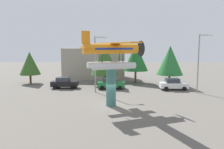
{
  "coord_description": "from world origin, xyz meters",
  "views": [
    {
      "loc": [
        0.11,
        -24.2,
        6.6
      ],
      "look_at": [
        0.0,
        3.0,
        3.15
      ],
      "focal_mm": 35.55,
      "sensor_mm": 36.0,
      "label": 1
    }
  ],
  "objects_px": {
    "streetlight_secondary": "(201,59)",
    "storefront_building": "(95,63)",
    "floatplane_monument": "(113,53)",
    "tree_center_back": "(137,57)",
    "car_near_black": "(65,83)",
    "car_mid_green": "(111,83)",
    "display_pedestal": "(112,87)",
    "tree_west": "(31,63)",
    "tree_east": "(105,59)",
    "car_far_white": "(174,84)",
    "streetlight_primary": "(97,60)",
    "tree_far_east": "(171,60)"
  },
  "relations": [
    {
      "from": "car_near_black",
      "to": "car_far_white",
      "type": "height_order",
      "value": "same"
    },
    {
      "from": "car_far_white",
      "to": "streetlight_primary",
      "type": "relative_size",
      "value": 0.52
    },
    {
      "from": "car_near_black",
      "to": "streetlight_secondary",
      "type": "relative_size",
      "value": 0.51
    },
    {
      "from": "tree_west",
      "to": "car_mid_green",
      "type": "bearing_deg",
      "value": -19.23
    },
    {
      "from": "car_far_white",
      "to": "tree_center_back",
      "type": "xyz_separation_m",
      "value": [
        -5.12,
        6.53,
        3.83
      ]
    },
    {
      "from": "car_near_black",
      "to": "streetlight_secondary",
      "type": "distance_m",
      "value": 20.64
    },
    {
      "from": "storefront_building",
      "to": "tree_east",
      "type": "distance_m",
      "value": 9.29
    },
    {
      "from": "floatplane_monument",
      "to": "car_mid_green",
      "type": "height_order",
      "value": "floatplane_monument"
    },
    {
      "from": "display_pedestal",
      "to": "floatplane_monument",
      "type": "xyz_separation_m",
      "value": [
        0.12,
        0.05,
        3.77
      ]
    },
    {
      "from": "streetlight_primary",
      "to": "tree_far_east",
      "type": "distance_m",
      "value": 13.02
    },
    {
      "from": "car_near_black",
      "to": "tree_center_back",
      "type": "distance_m",
      "value": 13.51
    },
    {
      "from": "floatplane_monument",
      "to": "streetlight_primary",
      "type": "distance_m",
      "value": 7.78
    },
    {
      "from": "tree_far_east",
      "to": "tree_center_back",
      "type": "bearing_deg",
      "value": 150.39
    },
    {
      "from": "tree_west",
      "to": "tree_center_back",
      "type": "height_order",
      "value": "tree_center_back"
    },
    {
      "from": "streetlight_secondary",
      "to": "storefront_building",
      "type": "xyz_separation_m",
      "value": [
        -16.1,
        15.01,
        -1.67
      ]
    },
    {
      "from": "tree_center_back",
      "to": "tree_far_east",
      "type": "height_order",
      "value": "tree_center_back"
    },
    {
      "from": "streetlight_primary",
      "to": "tree_east",
      "type": "height_order",
      "value": "streetlight_primary"
    },
    {
      "from": "display_pedestal",
      "to": "car_far_white",
      "type": "height_order",
      "value": "display_pedestal"
    },
    {
      "from": "car_near_black",
      "to": "tree_center_back",
      "type": "bearing_deg",
      "value": 23.69
    },
    {
      "from": "car_far_white",
      "to": "tree_east",
      "type": "distance_m",
      "value": 11.91
    },
    {
      "from": "tree_east",
      "to": "tree_far_east",
      "type": "distance_m",
      "value": 10.94
    },
    {
      "from": "car_near_black",
      "to": "streetlight_primary",
      "type": "height_order",
      "value": "streetlight_primary"
    },
    {
      "from": "streetlight_primary",
      "to": "tree_east",
      "type": "relative_size",
      "value": 1.13
    },
    {
      "from": "floatplane_monument",
      "to": "car_near_black",
      "type": "xyz_separation_m",
      "value": [
        -7.6,
        10.51,
        -4.99
      ]
    },
    {
      "from": "tree_west",
      "to": "tree_east",
      "type": "bearing_deg",
      "value": -7.83
    },
    {
      "from": "car_near_black",
      "to": "storefront_building",
      "type": "distance_m",
      "value": 12.28
    },
    {
      "from": "tree_far_east",
      "to": "car_mid_green",
      "type": "bearing_deg",
      "value": -164.5
    },
    {
      "from": "car_far_white",
      "to": "tree_center_back",
      "type": "height_order",
      "value": "tree_center_back"
    },
    {
      "from": "display_pedestal",
      "to": "car_near_black",
      "type": "height_order",
      "value": "display_pedestal"
    },
    {
      "from": "streetlight_primary",
      "to": "tree_far_east",
      "type": "relative_size",
      "value": 1.19
    },
    {
      "from": "car_near_black",
      "to": "tree_far_east",
      "type": "bearing_deg",
      "value": 7.09
    },
    {
      "from": "car_mid_green",
      "to": "floatplane_monument",
      "type": "bearing_deg",
      "value": -88.67
    },
    {
      "from": "display_pedestal",
      "to": "tree_far_east",
      "type": "distance_m",
      "value": 16.18
    },
    {
      "from": "streetlight_secondary",
      "to": "storefront_building",
      "type": "distance_m",
      "value": 22.07
    },
    {
      "from": "streetlight_primary",
      "to": "tree_west",
      "type": "distance_m",
      "value": 14.52
    },
    {
      "from": "display_pedestal",
      "to": "streetlight_secondary",
      "type": "xyz_separation_m",
      "value": [
        12.47,
        6.99,
        2.68
      ]
    },
    {
      "from": "storefront_building",
      "to": "tree_center_back",
      "type": "height_order",
      "value": "tree_center_back"
    },
    {
      "from": "car_near_black",
      "to": "tree_east",
      "type": "height_order",
      "value": "tree_east"
    },
    {
      "from": "storefront_building",
      "to": "tree_far_east",
      "type": "height_order",
      "value": "tree_far_east"
    },
    {
      "from": "car_far_white",
      "to": "streetlight_primary",
      "type": "height_order",
      "value": "streetlight_primary"
    },
    {
      "from": "display_pedestal",
      "to": "car_far_white",
      "type": "distance_m",
      "value": 13.31
    },
    {
      "from": "streetlight_primary",
      "to": "tree_west",
      "type": "height_order",
      "value": "streetlight_primary"
    },
    {
      "from": "car_near_black",
      "to": "tree_east",
      "type": "distance_m",
      "value": 7.71
    },
    {
      "from": "floatplane_monument",
      "to": "tree_center_back",
      "type": "distance_m",
      "value": 16.33
    },
    {
      "from": "tree_west",
      "to": "car_near_black",
      "type": "bearing_deg",
      "value": -32.26
    },
    {
      "from": "tree_far_east",
      "to": "streetlight_primary",
      "type": "bearing_deg",
      "value": -155.96
    },
    {
      "from": "tree_east",
      "to": "tree_center_back",
      "type": "distance_m",
      "value": 6.14
    },
    {
      "from": "streetlight_secondary",
      "to": "tree_west",
      "type": "xyz_separation_m",
      "value": [
        -26.94,
        7.98,
        -1.14
      ]
    },
    {
      "from": "car_mid_green",
      "to": "tree_far_east",
      "type": "xyz_separation_m",
      "value": [
        9.88,
        2.74,
        3.43
      ]
    },
    {
      "from": "car_mid_green",
      "to": "display_pedestal",
      "type": "bearing_deg",
      "value": -89.38
    }
  ]
}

